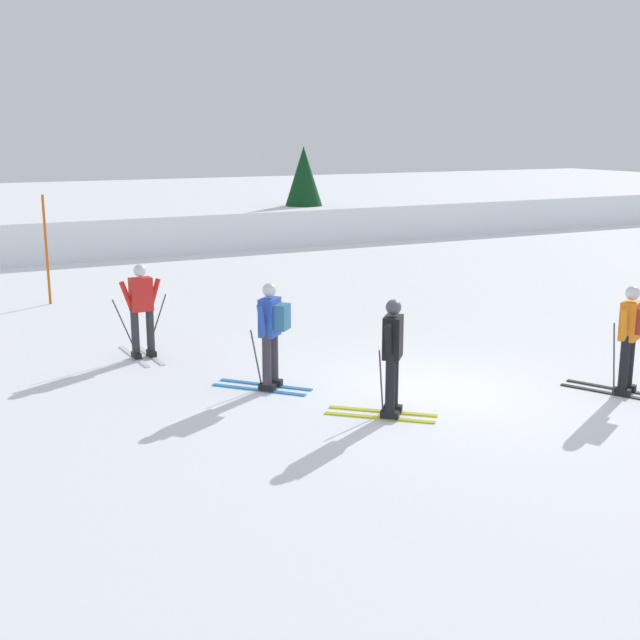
{
  "coord_description": "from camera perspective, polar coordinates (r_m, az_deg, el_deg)",
  "views": [
    {
      "loc": [
        -7.02,
        -10.06,
        3.98
      ],
      "look_at": [
        -0.98,
        1.87,
        0.9
      ],
      "focal_mm": 45.91,
      "sensor_mm": 36.0,
      "label": 1
    }
  ],
  "objects": [
    {
      "name": "skier_orange",
      "position": [
        13.39,
        20.84,
        -0.95
      ],
      "size": [
        1.06,
        1.59,
        1.71
      ],
      "color": "black",
      "rests_on": "ground"
    },
    {
      "name": "skier_blue",
      "position": [
        12.78,
        -3.42,
        -0.74
      ],
      "size": [
        1.36,
        1.43,
        1.71
      ],
      "color": "#237AC6",
      "rests_on": "ground"
    },
    {
      "name": "conifer_far_right",
      "position": [
        30.79,
        -1.14,
        9.56
      ],
      "size": [
        1.66,
        1.66,
        3.47
      ],
      "color": "#513823",
      "rests_on": "ground"
    },
    {
      "name": "trail_marker_pole",
      "position": [
        20.2,
        -18.53,
        4.64
      ],
      "size": [
        0.06,
        0.06,
        2.57
      ],
      "primitive_type": "cylinder",
      "color": "#C65614",
      "rests_on": "ground"
    },
    {
      "name": "skier_red",
      "position": [
        14.91,
        -12.34,
        0.81
      ],
      "size": [
        1.0,
        1.62,
        1.71
      ],
      "color": "silver",
      "rests_on": "ground"
    },
    {
      "name": "skier_black",
      "position": [
        11.59,
        5.03,
        -2.41
      ],
      "size": [
        1.44,
        1.34,
        1.71
      ],
      "color": "gold",
      "rests_on": "ground"
    },
    {
      "name": "ground_plane",
      "position": [
        12.9,
        7.67,
        -5.12
      ],
      "size": [
        120.0,
        120.0,
        0.0
      ],
      "primitive_type": "plane",
      "color": "white"
    },
    {
      "name": "far_snow_ridge",
      "position": [
        31.34,
        -13.86,
        6.5
      ],
      "size": [
        80.0,
        9.0,
        1.29
      ],
      "primitive_type": "cube",
      "color": "white",
      "rests_on": "ground"
    }
  ]
}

